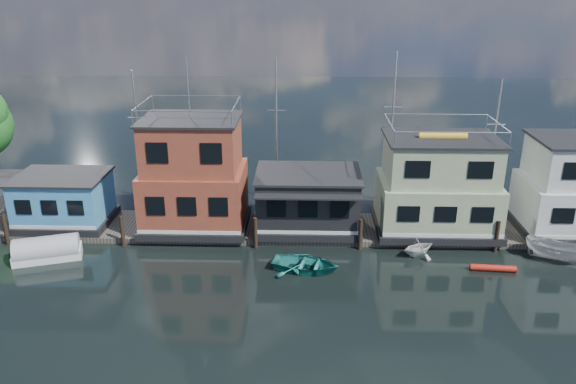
{
  "coord_description": "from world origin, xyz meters",
  "views": [
    {
      "loc": [
        -0.74,
        -24.79,
        17.05
      ],
      "look_at": [
        -1.9,
        12.0,
        3.0
      ],
      "focal_mm": 35.0,
      "sensor_mm": 36.0,
      "label": 1
    }
  ],
  "objects_px": {
    "houseboat_blue": "(64,200)",
    "motorboat": "(557,250)",
    "dinghy_white": "(418,247)",
    "tarp_runabout": "(47,250)",
    "red_kayak": "(493,268)",
    "houseboat_red": "(194,176)",
    "houseboat_green": "(438,186)",
    "houseboat_dark": "(308,200)",
    "dinghy_teal": "(306,264)"
  },
  "relations": [
    {
      "from": "houseboat_green",
      "to": "motorboat",
      "type": "height_order",
      "value": "houseboat_green"
    },
    {
      "from": "dinghy_white",
      "to": "houseboat_blue",
      "type": "bearing_deg",
      "value": 52.91
    },
    {
      "from": "dinghy_teal",
      "to": "dinghy_white",
      "type": "distance_m",
      "value": 7.7
    },
    {
      "from": "houseboat_blue",
      "to": "dinghy_white",
      "type": "relative_size",
      "value": 2.72
    },
    {
      "from": "dinghy_white",
      "to": "red_kayak",
      "type": "xyz_separation_m",
      "value": [
        4.29,
        -1.95,
        -0.42
      ]
    },
    {
      "from": "houseboat_blue",
      "to": "red_kayak",
      "type": "relative_size",
      "value": 2.3
    },
    {
      "from": "houseboat_red",
      "to": "red_kayak",
      "type": "xyz_separation_m",
      "value": [
        19.53,
        -5.54,
        -3.9
      ]
    },
    {
      "from": "houseboat_dark",
      "to": "motorboat",
      "type": "bearing_deg",
      "value": -14.2
    },
    {
      "from": "houseboat_dark",
      "to": "motorboat",
      "type": "height_order",
      "value": "houseboat_dark"
    },
    {
      "from": "houseboat_dark",
      "to": "motorboat",
      "type": "distance_m",
      "value": 16.54
    },
    {
      "from": "tarp_runabout",
      "to": "red_kayak",
      "type": "height_order",
      "value": "tarp_runabout"
    },
    {
      "from": "dinghy_teal",
      "to": "tarp_runabout",
      "type": "relative_size",
      "value": 0.95
    },
    {
      "from": "dinghy_white",
      "to": "tarp_runabout",
      "type": "bearing_deg",
      "value": 64.17
    },
    {
      "from": "houseboat_blue",
      "to": "motorboat",
      "type": "relative_size",
      "value": 1.65
    },
    {
      "from": "dinghy_white",
      "to": "houseboat_dark",
      "type": "bearing_deg",
      "value": 34.92
    },
    {
      "from": "houseboat_dark",
      "to": "dinghy_teal",
      "type": "relative_size",
      "value": 1.75
    },
    {
      "from": "houseboat_red",
      "to": "houseboat_green",
      "type": "bearing_deg",
      "value": 0.0
    },
    {
      "from": "tarp_runabout",
      "to": "dinghy_white",
      "type": "height_order",
      "value": "tarp_runabout"
    },
    {
      "from": "houseboat_red",
      "to": "dinghy_teal",
      "type": "distance_m",
      "value": 10.47
    },
    {
      "from": "houseboat_green",
      "to": "red_kayak",
      "type": "bearing_deg",
      "value": -65.44
    },
    {
      "from": "tarp_runabout",
      "to": "red_kayak",
      "type": "distance_m",
      "value": 28.36
    },
    {
      "from": "houseboat_dark",
      "to": "houseboat_red",
      "type": "bearing_deg",
      "value": 179.86
    },
    {
      "from": "red_kayak",
      "to": "tarp_runabout",
      "type": "bearing_deg",
      "value": -176.81
    },
    {
      "from": "houseboat_green",
      "to": "dinghy_teal",
      "type": "relative_size",
      "value": 1.98
    },
    {
      "from": "houseboat_blue",
      "to": "houseboat_green",
      "type": "distance_m",
      "value": 26.53
    },
    {
      "from": "houseboat_blue",
      "to": "houseboat_dark",
      "type": "xyz_separation_m",
      "value": [
        17.5,
        -0.02,
        0.21
      ]
    },
    {
      "from": "dinghy_white",
      "to": "motorboat",
      "type": "bearing_deg",
      "value": -121.88
    },
    {
      "from": "houseboat_red",
      "to": "dinghy_white",
      "type": "height_order",
      "value": "houseboat_red"
    },
    {
      "from": "tarp_runabout",
      "to": "dinghy_white",
      "type": "bearing_deg",
      "value": -15.22
    },
    {
      "from": "houseboat_green",
      "to": "houseboat_blue",
      "type": "bearing_deg",
      "value": -180.0
    },
    {
      "from": "houseboat_blue",
      "to": "dinghy_teal",
      "type": "distance_m",
      "value": 18.42
    },
    {
      "from": "houseboat_red",
      "to": "houseboat_green",
      "type": "distance_m",
      "value": 17.01
    },
    {
      "from": "dinghy_white",
      "to": "houseboat_red",
      "type": "bearing_deg",
      "value": 47.91
    },
    {
      "from": "houseboat_red",
      "to": "tarp_runabout",
      "type": "height_order",
      "value": "houseboat_red"
    },
    {
      "from": "red_kayak",
      "to": "dinghy_teal",
      "type": "bearing_deg",
      "value": -173.97
    },
    {
      "from": "houseboat_red",
      "to": "tarp_runabout",
      "type": "xyz_separation_m",
      "value": [
        -8.82,
        -4.85,
        -3.47
      ]
    },
    {
      "from": "houseboat_dark",
      "to": "red_kayak",
      "type": "height_order",
      "value": "houseboat_dark"
    },
    {
      "from": "houseboat_red",
      "to": "motorboat",
      "type": "bearing_deg",
      "value": -9.61
    },
    {
      "from": "dinghy_teal",
      "to": "red_kayak",
      "type": "distance_m",
      "value": 11.66
    },
    {
      "from": "motorboat",
      "to": "dinghy_white",
      "type": "distance_m",
      "value": 8.72
    },
    {
      "from": "houseboat_red",
      "to": "tarp_runabout",
      "type": "distance_m",
      "value": 10.65
    },
    {
      "from": "dinghy_teal",
      "to": "houseboat_dark",
      "type": "bearing_deg",
      "value": 11.19
    },
    {
      "from": "houseboat_red",
      "to": "dinghy_teal",
      "type": "height_order",
      "value": "houseboat_red"
    },
    {
      "from": "houseboat_red",
      "to": "motorboat",
      "type": "distance_m",
      "value": 24.53
    },
    {
      "from": "houseboat_blue",
      "to": "red_kayak",
      "type": "bearing_deg",
      "value": -10.81
    },
    {
      "from": "houseboat_dark",
      "to": "dinghy_teal",
      "type": "bearing_deg",
      "value": -91.19
    },
    {
      "from": "houseboat_blue",
      "to": "dinghy_white",
      "type": "height_order",
      "value": "houseboat_blue"
    },
    {
      "from": "dinghy_teal",
      "to": "tarp_runabout",
      "type": "distance_m",
      "value": 16.73
    },
    {
      "from": "red_kayak",
      "to": "houseboat_blue",
      "type": "bearing_deg",
      "value": 173.77
    },
    {
      "from": "houseboat_blue",
      "to": "dinghy_teal",
      "type": "bearing_deg",
      "value": -18.56
    }
  ]
}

